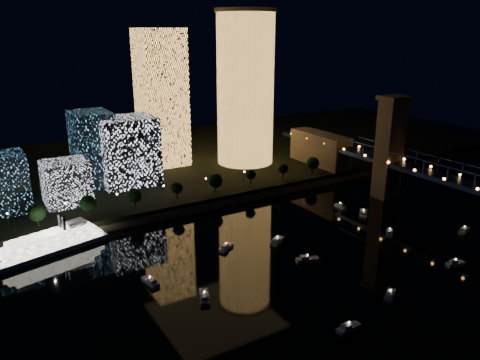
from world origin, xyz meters
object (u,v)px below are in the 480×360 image
at_px(truss_bridge, 476,192).
at_px(tower_cylindrical, 245,88).
at_px(tower_rectangular, 161,99).
at_px(riverboat, 45,245).

bearing_deg(truss_bridge, tower_cylindrical, 105.75).
relative_size(tower_cylindrical, tower_rectangular, 1.13).
height_order(tower_cylindrical, tower_rectangular, tower_cylindrical).
height_order(tower_cylindrical, riverboat, tower_cylindrical).
distance_m(tower_rectangular, riverboat, 116.35).
xyz_separation_m(tower_cylindrical, truss_bridge, (34.54, -122.47, -31.53)).
relative_size(tower_rectangular, riverboat, 1.64).
distance_m(tower_cylindrical, tower_rectangular, 47.37).
xyz_separation_m(tower_rectangular, truss_bridge, (76.54, -143.78, -26.41)).
height_order(tower_rectangular, riverboat, tower_rectangular).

